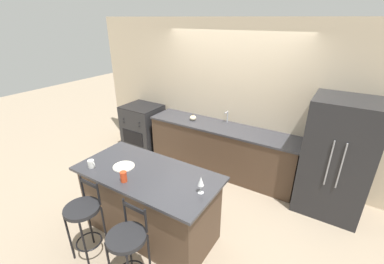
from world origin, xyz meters
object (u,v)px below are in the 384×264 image
at_px(oven_range, 143,127).
at_px(coffee_mug, 91,164).
at_px(bar_stool_near, 84,217).
at_px(dinner_plate, 124,166).
at_px(wine_glass, 201,182).
at_px(refrigerator, 336,157).
at_px(pumpkin_decoration, 193,118).
at_px(tumbler_cup, 124,177).
at_px(bar_stool_far, 128,246).

relative_size(oven_range, coffee_mug, 8.46).
xyz_separation_m(bar_stool_near, dinner_plate, (0.03, 0.64, 0.35)).
bearing_deg(wine_glass, refrigerator, 56.54).
distance_m(oven_range, pumpkin_decoration, 1.36).
bearing_deg(bar_stool_near, tumbler_cup, 57.52).
height_order(dinner_plate, pumpkin_decoration, pumpkin_decoration).
xyz_separation_m(bar_stool_far, dinner_plate, (-0.69, 0.67, 0.35)).
bearing_deg(oven_range, bar_stool_far, -50.68).
bearing_deg(bar_stool_far, coffee_mug, 156.40).
height_order(refrigerator, tumbler_cup, refrigerator).
bearing_deg(bar_stool_far, dinner_plate, 135.94).
height_order(refrigerator, bar_stool_near, refrigerator).
distance_m(oven_range, coffee_mug, 2.44).
bearing_deg(bar_stool_near, coffee_mug, 126.78).
relative_size(refrigerator, oven_range, 1.78).
relative_size(refrigerator, dinner_plate, 6.29).
relative_size(refrigerator, bar_stool_near, 1.68).
relative_size(oven_range, bar_stool_far, 0.94).
bearing_deg(pumpkin_decoration, coffee_mug, -95.26).
bearing_deg(bar_stool_far, tumbler_cup, 135.74).
bearing_deg(bar_stool_near, pumpkin_decoration, 92.62).
xyz_separation_m(bar_stool_far, tumbler_cup, (-0.46, 0.45, 0.40)).
height_order(tumbler_cup, pumpkin_decoration, tumbler_cup).
relative_size(dinner_plate, coffee_mug, 2.40).
relative_size(bar_stool_near, coffee_mug, 8.98).
height_order(wine_glass, pumpkin_decoration, wine_glass).
xyz_separation_m(dinner_plate, coffee_mug, (-0.34, -0.22, 0.04)).
bearing_deg(refrigerator, tumbler_cup, -134.51).
distance_m(oven_range, bar_stool_far, 3.34).
bearing_deg(refrigerator, oven_range, 179.28).
xyz_separation_m(bar_stool_near, bar_stool_far, (0.72, -0.03, 0.00)).
height_order(bar_stool_far, pumpkin_decoration, bar_stool_far).
xyz_separation_m(refrigerator, wine_glass, (-1.19, -1.80, 0.22)).
relative_size(oven_range, wine_glass, 4.71).
bearing_deg(coffee_mug, tumbler_cup, -0.54).
height_order(refrigerator, dinner_plate, refrigerator).
bearing_deg(bar_stool_near, dinner_plate, 87.55).
xyz_separation_m(bar_stool_near, pumpkin_decoration, (-0.12, 2.56, 0.35)).
height_order(dinner_plate, tumbler_cup, tumbler_cup).
height_order(bar_stool_near, wine_glass, wine_glass).
bearing_deg(wine_glass, dinner_plate, -176.66).
distance_m(oven_range, tumbler_cup, 2.75).
relative_size(oven_range, pumpkin_decoration, 8.08).
bearing_deg(coffee_mug, refrigerator, 38.38).
relative_size(refrigerator, tumbler_cup, 13.36).
distance_m(refrigerator, tumbler_cup, 2.93).
height_order(wine_glass, coffee_mug, wine_glass).
xyz_separation_m(coffee_mug, tumbler_cup, (0.58, -0.01, 0.02)).
xyz_separation_m(bar_stool_near, coffee_mug, (-0.31, 0.42, 0.39)).
distance_m(oven_range, dinner_plate, 2.43).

